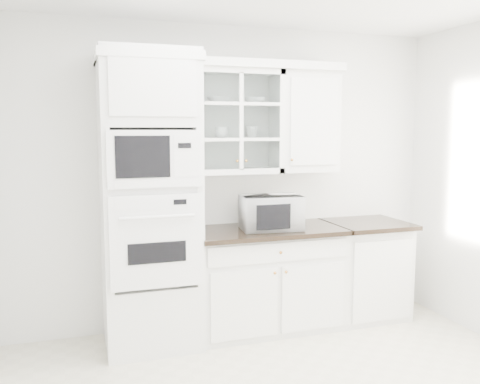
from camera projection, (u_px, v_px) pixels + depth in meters
name	position (u px, v px, depth m)	size (l,w,h in m)	color
room_shell	(283.00, 130.00, 3.34)	(4.00, 3.50, 2.70)	white
oven_column	(150.00, 202.00, 4.11)	(0.76, 0.68, 2.40)	white
base_cabinet_run	(267.00, 278.00, 4.55)	(1.32, 0.67, 0.92)	white
extra_base_cabinet	(364.00, 268.00, 4.85)	(0.72, 0.67, 0.92)	white
upper_cabinet_glass	(235.00, 122.00, 4.43)	(0.80, 0.33, 0.90)	white
upper_cabinet_solid	(306.00, 122.00, 4.63)	(0.55, 0.33, 0.90)	white
crown_molding	(224.00, 64.00, 4.31)	(2.14, 0.38, 0.07)	white
countertop_microwave	(271.00, 212.00, 4.42)	(0.51, 0.43, 0.30)	white
bowl_a	(219.00, 100.00, 4.35)	(0.21, 0.21, 0.05)	white
bowl_b	(255.00, 101.00, 4.48)	(0.18, 0.18, 0.06)	white
cup_a	(222.00, 132.00, 4.40)	(0.12, 0.12, 0.10)	white
cup_b	(252.00, 132.00, 4.51)	(0.11, 0.11, 0.10)	white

